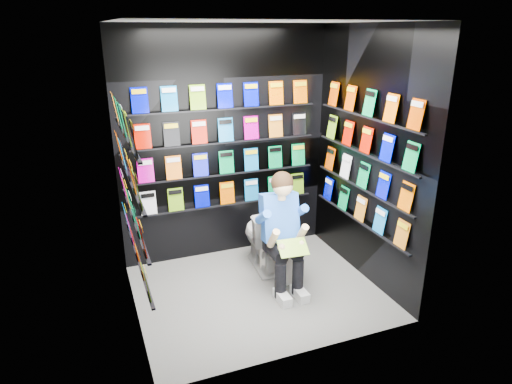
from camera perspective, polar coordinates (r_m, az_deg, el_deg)
name	(u,v)px	position (r m, az deg, el deg)	size (l,w,h in m)	color
floor	(258,292)	(4.78, 0.20, -12.35)	(2.40, 2.40, 0.00)	#585856
ceiling	(258,21)	(4.05, 0.25, 20.57)	(2.40, 2.40, 0.00)	white
wall_back	(225,146)	(5.15, -3.86, 5.76)	(2.40, 0.04, 2.60)	black
wall_front	(307,208)	(3.38, 6.43, -2.00)	(2.40, 0.04, 2.60)	black
wall_left	(125,186)	(3.98, -16.08, 0.74)	(0.04, 2.00, 2.60)	black
wall_right	(367,158)	(4.79, 13.76, 4.15)	(0.04, 2.00, 2.60)	black
comics_back	(226,146)	(5.12, -3.76, 5.74)	(2.10, 0.06, 1.37)	#F26500
comics_left	(128,185)	(3.98, -15.66, 0.86)	(0.06, 1.70, 1.37)	#F26500
comics_right	(365,158)	(4.77, 13.46, 4.18)	(0.06, 1.70, 1.37)	#F26500
toilet	(264,237)	(5.07, 1.01, -5.63)	(0.42, 0.75, 0.73)	white
longbox	(281,261)	(5.01, 3.17, -8.61)	(0.24, 0.43, 0.32)	silver
longbox_lid	(281,246)	(4.93, 3.20, -6.79)	(0.26, 0.45, 0.03)	silver
reader	(278,217)	(4.60, 2.82, -3.20)	(0.49, 0.72, 1.33)	blue
held_comic	(293,248)	(4.38, 4.65, -6.94)	(0.28, 0.01, 0.20)	green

